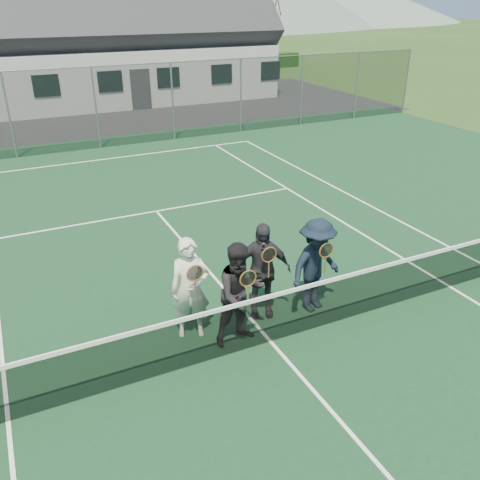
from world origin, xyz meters
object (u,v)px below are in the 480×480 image
(clubhouse, at_px, (125,22))
(player_b, at_px, (240,294))
(player_a, at_px, (190,289))
(player_c, at_px, (261,270))
(tennis_net, at_px, (271,316))
(player_d, at_px, (316,265))

(clubhouse, xyz_separation_m, player_b, (-4.43, -23.71, -3.07))
(player_a, xyz_separation_m, player_b, (0.68, -0.51, -0.00))
(player_b, bearing_deg, player_c, 39.40)
(clubhouse, distance_m, player_a, 23.95)
(tennis_net, height_order, player_a, player_a)
(player_c, distance_m, player_d, 1.01)
(player_a, height_order, player_d, same)
(player_b, bearing_deg, tennis_net, -34.49)
(tennis_net, height_order, player_d, player_d)
(clubhouse, height_order, player_a, clubhouse)
(player_c, bearing_deg, clubhouse, 80.80)
(player_c, bearing_deg, player_a, -178.04)
(clubhouse, bearing_deg, player_a, -102.41)
(tennis_net, relative_size, player_a, 6.49)
(player_b, bearing_deg, clubhouse, 79.43)
(player_a, bearing_deg, tennis_net, -35.99)
(clubhouse, bearing_deg, player_c, -99.20)
(player_b, xyz_separation_m, player_c, (0.68, 0.56, 0.00))
(clubhouse, xyz_separation_m, player_d, (-2.78, -23.43, -3.07))
(player_a, bearing_deg, clubhouse, 77.59)
(player_a, relative_size, player_c, 1.00)
(clubhouse, distance_m, player_d, 23.79)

